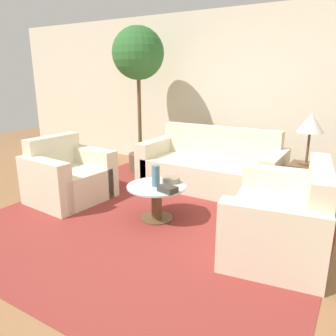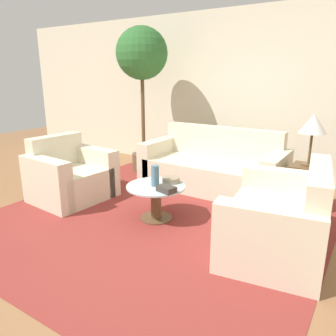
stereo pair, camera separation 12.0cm
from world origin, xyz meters
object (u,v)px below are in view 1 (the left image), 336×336
vase (156,176)px  bowl (171,180)px  loveseat (285,221)px  armchair (67,178)px  potted_plant (138,63)px  coffee_table (157,198)px  table_lamp (311,125)px  sofa_main (212,168)px  book_stack (168,189)px

vase → bowl: (0.08, 0.20, -0.09)m
loveseat → bowl: bearing=-103.5°
loveseat → armchair: bearing=-95.3°
armchair → potted_plant: 2.18m
loveseat → coffee_table: bearing=-95.3°
loveseat → table_lamp: bearing=172.9°
bowl → sofa_main: bearing=89.9°
sofa_main → book_stack: (0.13, -1.47, 0.16)m
potted_plant → bowl: bearing=-43.6°
sofa_main → table_lamp: table_lamp is taller
sofa_main → loveseat: (1.31, -1.28, 0.00)m
loveseat → vase: (-1.39, -0.08, 0.24)m
armchair → bowl: size_ratio=4.97×
coffee_table → table_lamp: table_lamp is taller
loveseat → table_lamp: size_ratio=2.29×
table_lamp → potted_plant: size_ratio=0.27×
armchair → table_lamp: 3.12m
sofa_main → armchair: sofa_main is taller
book_stack → table_lamp: bearing=64.8°
loveseat → coffee_table: 1.39m
vase → armchair: bearing=-177.1°
bowl → table_lamp: bearing=40.1°
armchair → bowl: bearing=-75.1°
coffee_table → vase: vase is taller
loveseat → vase: size_ratio=6.03×
coffee_table → potted_plant: 2.51m
coffee_table → armchair: bearing=-176.9°
armchair → coffee_table: size_ratio=1.51×
table_lamp → vase: size_ratio=2.64×
loveseat → book_stack: 1.20m
loveseat → coffee_table: size_ratio=2.13×
vase → potted_plant: bearing=130.7°
potted_plant → sofa_main: bearing=-6.2°
vase → book_stack: (0.21, -0.10, -0.09)m
sofa_main → potted_plant: size_ratio=0.86×
sofa_main → vase: size_ratio=8.54×
vase → bowl: vase is taller
loveseat → vase: loveseat is taller
sofa_main → bowl: (-0.00, -1.17, 0.15)m
armchair → table_lamp: size_ratio=1.62×
bowl → book_stack: size_ratio=0.91×
sofa_main → armchair: size_ratio=1.99×
coffee_table → vase: 0.26m
loveseat → table_lamp: table_lamp is taller
armchair → book_stack: size_ratio=4.51×
bowl → loveseat: bearing=-5.1°
potted_plant → table_lamp: bearing=-5.2°
sofa_main → coffee_table: size_ratio=3.02×
table_lamp → vase: (-1.36, -1.28, -0.51)m
sofa_main → loveseat: sofa_main is taller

